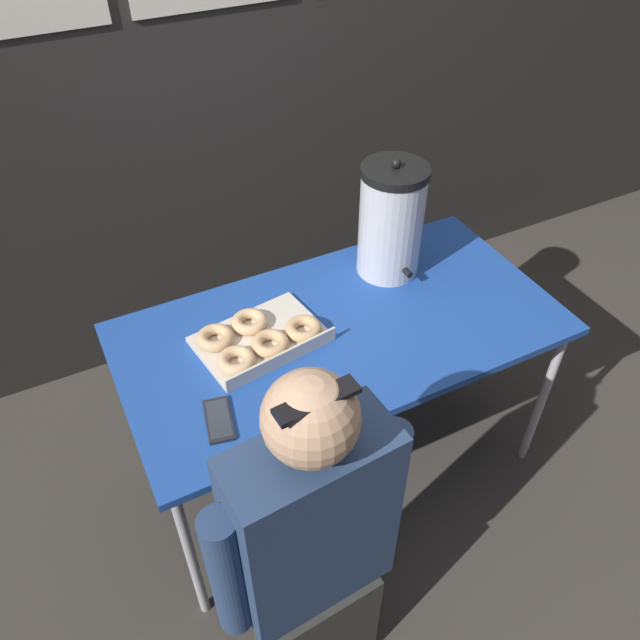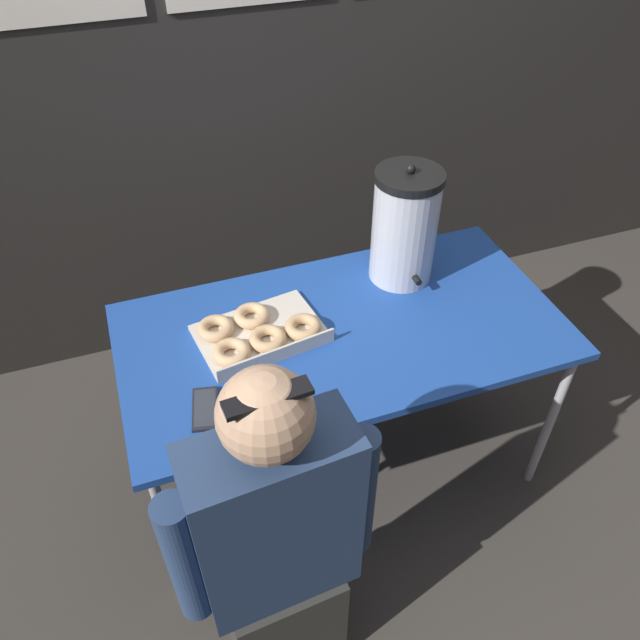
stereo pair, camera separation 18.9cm
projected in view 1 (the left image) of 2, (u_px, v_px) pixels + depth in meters
ground_plane at (337, 457)px, 2.52m from camera, size 12.00×12.00×0.00m
back_wall at (217, 49)px, 2.31m from camera, size 6.00×0.11×2.58m
folding_table at (341, 336)px, 2.06m from camera, size 1.44×0.75×0.72m
donut_box at (258, 339)px, 1.95m from camera, size 0.43×0.32×0.05m
coffee_urn at (391, 221)px, 2.12m from camera, size 0.23×0.26×0.43m
cell_phone at (219, 420)px, 1.74m from camera, size 0.10×0.17×0.01m
person_seated at (313, 554)px, 1.58m from camera, size 0.53×0.24×1.24m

